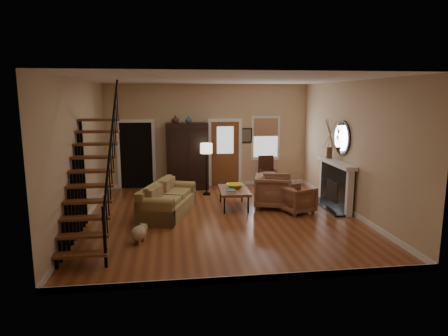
{
  "coord_description": "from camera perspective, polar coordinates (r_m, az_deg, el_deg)",
  "views": [
    {
      "loc": [
        -1.21,
        -9.32,
        2.94
      ],
      "look_at": [
        0.1,
        0.4,
        1.15
      ],
      "focal_mm": 32.0,
      "sensor_mm": 36.0,
      "label": 1
    }
  ],
  "objects": [
    {
      "name": "coffee_table",
      "position": [
        10.63,
        1.39,
        -4.34
      ],
      "size": [
        0.8,
        1.32,
        0.5
      ],
      "primitive_type": null,
      "rotation": [
        0.0,
        0.0,
        -0.04
      ],
      "color": "brown",
      "rests_on": "ground"
    },
    {
      "name": "bowl",
      "position": [
        10.7,
        1.54,
        -2.56
      ],
      "size": [
        0.44,
        0.44,
        0.11
      ],
      "primitive_type": "imported",
      "color": "yellow",
      "rests_on": "coffee_table"
    },
    {
      "name": "vase_b",
      "position": [
        12.41,
        -5.11,
        6.9
      ],
      "size": [
        0.2,
        0.2,
        0.21
      ],
      "primitive_type": "imported",
      "color": "#334C60",
      "rests_on": "armoire"
    },
    {
      "name": "books",
      "position": [
        10.25,
        1.0,
        -3.28
      ],
      "size": [
        0.24,
        0.32,
        0.06
      ],
      "primitive_type": null,
      "color": "beige",
      "rests_on": "coffee_table"
    },
    {
      "name": "armoire",
      "position": [
        12.63,
        -5.28,
        1.68
      ],
      "size": [
        1.3,
        0.6,
        2.1
      ],
      "primitive_type": null,
      "color": "black",
      "rests_on": "ground"
    },
    {
      "name": "side_chair",
      "position": [
        12.88,
        6.21,
        -0.6
      ],
      "size": [
        0.54,
        0.54,
        1.02
      ],
      "primitive_type": null,
      "color": "#371C11",
      "rests_on": "ground"
    },
    {
      "name": "fireplace",
      "position": [
        10.96,
        15.83,
        -1.65
      ],
      "size": [
        0.33,
        1.95,
        2.3
      ],
      "color": "black",
      "rests_on": "ground"
    },
    {
      "name": "staircase",
      "position": [
        8.28,
        -18.49,
        0.5
      ],
      "size": [
        0.94,
        2.8,
        3.2
      ],
      "primitive_type": null,
      "color": "brown",
      "rests_on": "ground"
    },
    {
      "name": "sofa",
      "position": [
        10.0,
        -8.01,
        -4.56
      ],
      "size": [
        1.49,
        2.24,
        0.77
      ],
      "primitive_type": null,
      "rotation": [
        0.0,
        0.0,
        -0.32
      ],
      "color": "olive",
      "rests_on": "ground"
    },
    {
      "name": "armchair_right",
      "position": [
        10.67,
        7.05,
        -3.32
      ],
      "size": [
        1.17,
        1.15,
        0.87
      ],
      "primitive_type": "imported",
      "rotation": [
        0.0,
        0.0,
        1.3
      ],
      "color": "brown",
      "rests_on": "ground"
    },
    {
      "name": "armchair_left",
      "position": [
        10.33,
        10.46,
        -4.41
      ],
      "size": [
        0.96,
        0.94,
        0.69
      ],
      "primitive_type": "imported",
      "rotation": [
        0.0,
        0.0,
        1.92
      ],
      "color": "brown",
      "rests_on": "ground"
    },
    {
      "name": "room",
      "position": [
        11.21,
        -3.55,
        2.96
      ],
      "size": [
        7.0,
        7.33,
        3.3
      ],
      "color": "brown",
      "rests_on": "ground"
    },
    {
      "name": "floor_lamp",
      "position": [
        11.88,
        -2.53,
        -0.17
      ],
      "size": [
        0.39,
        0.39,
        1.55
      ],
      "primitive_type": null,
      "rotation": [
        0.0,
        0.0,
        -0.1
      ],
      "color": "black",
      "rests_on": "ground"
    },
    {
      "name": "dog",
      "position": [
        8.35,
        -12.09,
        -9.22
      ],
      "size": [
        0.44,
        0.55,
        0.35
      ],
      "primitive_type": null,
      "rotation": [
        0.0,
        0.0,
        -0.37
      ],
      "color": "tan",
      "rests_on": "ground"
    },
    {
      "name": "vase_a",
      "position": [
        12.39,
        -6.97,
        6.95
      ],
      "size": [
        0.24,
        0.24,
        0.25
      ],
      "primitive_type": "imported",
      "color": "#4C2619",
      "rests_on": "armoire"
    }
  ]
}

